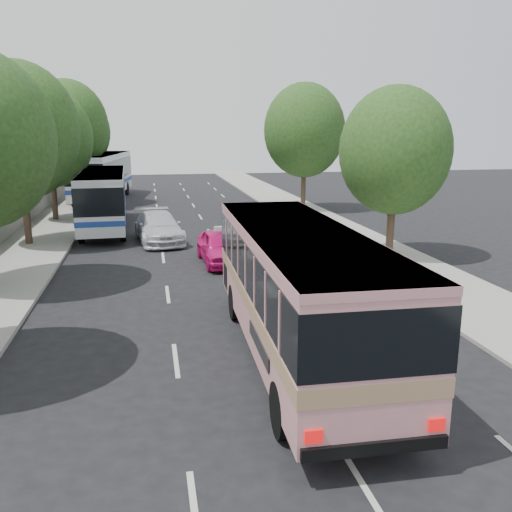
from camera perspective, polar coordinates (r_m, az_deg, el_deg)
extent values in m
plane|color=black|center=(16.76, -2.23, -7.65)|extent=(120.00, 120.00, 0.00)
cube|color=#9E998E|center=(36.49, -20.62, 3.05)|extent=(4.00, 90.00, 0.15)
cube|color=#9E998E|center=(37.58, 5.90, 4.07)|extent=(4.00, 90.00, 0.12)
cube|color=#9E998E|center=(36.71, -23.50, 4.16)|extent=(0.30, 90.00, 1.50)
cylinder|color=#38281E|center=(30.43, -23.04, 4.46)|extent=(0.36, 0.36, 3.80)
ellipsoid|color=#1D4318|center=(30.16, -23.73, 11.98)|extent=(6.00, 6.00, 6.90)
sphere|color=#1D4318|center=(29.81, -23.30, 14.33)|extent=(3.90, 3.90, 3.90)
cylinder|color=#38281E|center=(38.24, -20.50, 6.02)|extent=(0.36, 0.36, 3.50)
ellipsoid|color=#1D4318|center=(38.01, -20.95, 11.53)|extent=(5.52, 5.52, 6.35)
sphere|color=#1D4318|center=(37.65, -20.55, 13.24)|extent=(3.59, 3.59, 3.59)
cylinder|color=#38281E|center=(46.07, -18.85, 7.54)|extent=(0.36, 0.36, 3.99)
ellipsoid|color=#1D4318|center=(45.90, -19.24, 12.75)|extent=(6.30, 6.30, 7.24)
sphere|color=#1D4318|center=(45.58, -18.90, 14.37)|extent=(4.09, 4.09, 4.09)
cylinder|color=#38281E|center=(54.02, -17.96, 8.19)|extent=(0.36, 0.36, 3.72)
ellipsoid|color=#1D4318|center=(53.86, -18.26, 12.34)|extent=(5.88, 5.88, 6.76)
sphere|color=#1D4318|center=(53.53, -17.95, 13.62)|extent=(3.82, 3.82, 3.82)
cylinder|color=#38281E|center=(26.33, 13.99, 3.29)|extent=(0.36, 0.36, 3.23)
ellipsoid|color=#1D4318|center=(25.99, 14.41, 10.69)|extent=(5.10, 5.10, 5.87)
sphere|color=#1D4318|center=(25.87, 15.65, 12.87)|extent=(3.32, 3.31, 3.31)
cylinder|color=#38281E|center=(41.30, 5.01, 7.48)|extent=(0.36, 0.36, 3.80)
ellipsoid|color=#1D4318|center=(41.10, 5.12, 13.04)|extent=(6.00, 6.00, 6.90)
sphere|color=#1D4318|center=(40.94, 5.83, 14.70)|extent=(3.90, 3.90, 3.90)
cube|color=#CE848B|center=(14.16, 4.42, -3.00)|extent=(2.96, 10.93, 2.91)
cube|color=#9E7A59|center=(14.25, 4.39, -4.30)|extent=(3.00, 10.96, 0.38)
cube|color=black|center=(14.02, 4.46, -0.91)|extent=(3.01, 10.97, 1.20)
cube|color=#CE848B|center=(13.84, 4.52, 2.46)|extent=(2.98, 10.95, 0.17)
cylinder|color=black|center=(17.43, -2.17, -4.85)|extent=(0.35, 1.14, 1.13)
cylinder|color=black|center=(17.89, 5.55, -4.43)|extent=(0.35, 1.14, 1.13)
cylinder|color=black|center=(11.11, 2.82, -15.86)|extent=(0.35, 1.14, 1.13)
cylinder|color=black|center=(11.83, 14.72, -14.41)|extent=(0.35, 1.14, 1.13)
imported|color=#DD1375|center=(24.68, -3.75, 0.98)|extent=(2.02, 4.53, 1.51)
imported|color=silver|center=(29.82, -10.21, 2.99)|extent=(2.89, 5.71, 1.59)
cube|color=silver|center=(34.28, -15.76, 6.07)|extent=(2.90, 11.73, 2.96)
cube|color=black|center=(34.24, -15.80, 6.68)|extent=(2.95, 11.76, 1.46)
cube|color=navy|center=(34.38, -15.68, 4.83)|extent=(2.94, 11.75, 0.29)
cube|color=silver|center=(34.15, -15.91, 8.42)|extent=(2.92, 11.75, 0.14)
cylinder|color=black|center=(38.19, -17.04, 4.43)|extent=(0.35, 1.08, 1.07)
cylinder|color=black|center=(38.10, -13.77, 4.61)|extent=(0.35, 1.08, 1.07)
cylinder|color=black|center=(30.55, -17.92, 2.30)|extent=(0.35, 1.08, 1.07)
cylinder|color=black|center=(30.43, -13.84, 2.52)|extent=(0.35, 1.08, 1.07)
cube|color=white|center=(48.35, -15.87, 8.32)|extent=(4.38, 13.45, 3.36)
cube|color=black|center=(48.32, -15.91, 8.80)|extent=(4.43, 13.49, 1.65)
cube|color=navy|center=(48.43, -15.81, 7.31)|extent=(4.42, 13.47, 0.33)
cube|color=white|center=(48.26, -16.00, 10.21)|extent=(4.40, 13.47, 0.15)
cylinder|color=black|center=(52.84, -16.20, 6.84)|extent=(0.50, 1.24, 1.21)
cylinder|color=black|center=(52.37, -13.50, 6.94)|extent=(0.50, 1.24, 1.21)
cylinder|color=black|center=(44.32, -18.51, 5.55)|extent=(0.50, 1.24, 1.21)
cylinder|color=black|center=(43.76, -15.32, 5.68)|extent=(0.50, 1.24, 1.21)
cube|color=silver|center=(24.52, -3.78, 2.92)|extent=(0.56, 0.21, 0.18)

